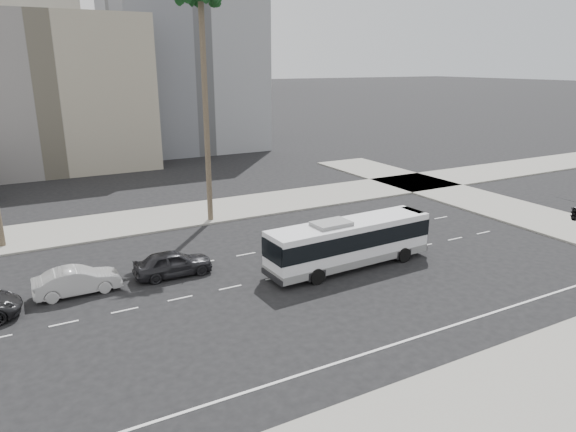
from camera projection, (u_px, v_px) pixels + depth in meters
ground at (318, 269)px, 32.58m from camera, size 700.00×700.00×0.00m
sidewalk_north at (226, 209)px, 45.60m from camera, size 120.00×7.00×0.15m
sidewalk_south at (532, 405)px, 19.52m from camera, size 120.00×7.00×0.15m
cross_block_east at (542, 219)px, 42.63m from camera, size 7.00×60.00×0.15m
midrise_beige_west at (41, 93)px, 62.36m from camera, size 24.00×18.00×18.00m
midrise_gray_center at (181, 59)px, 76.25m from camera, size 20.00×20.00×26.00m
civic_tower at (24, 2)px, 230.81m from camera, size 42.00×42.00×129.00m
highrise_right at (140, 12)px, 236.59m from camera, size 26.00×26.00×70.00m
highrise_far at (175, 29)px, 274.71m from camera, size 22.00×22.00×60.00m
city_bus at (350, 241)px, 32.46m from camera, size 11.38×3.00×3.24m
car_a at (173, 263)px, 31.34m from camera, size 2.02×4.78×1.61m
car_b at (77, 281)px, 28.89m from camera, size 1.64×4.69×1.54m
palm_near at (201, 0)px, 37.46m from camera, size 5.58×5.58×18.76m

